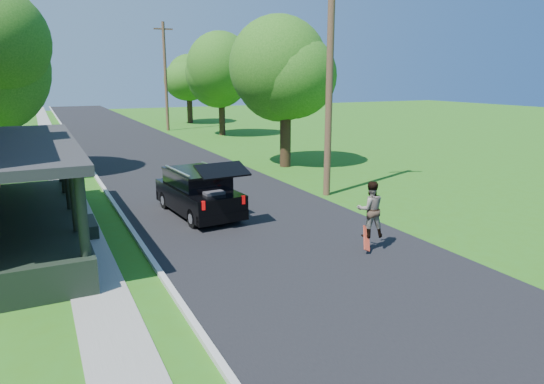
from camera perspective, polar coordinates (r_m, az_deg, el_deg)
name	(u,v)px	position (r m, az deg, el deg)	size (l,w,h in m)	color
ground	(326,270)	(13.14, 6.32, -9.05)	(140.00, 140.00, 0.00)	#2D6414
street	(155,158)	(31.32, -13.60, 3.88)	(8.00, 120.00, 0.02)	black
curb	(87,163)	(30.73, -20.99, 3.18)	(0.15, 120.00, 0.12)	#ACACA7
sidewalk	(58,165)	(30.64, -23.87, 2.89)	(1.30, 120.00, 0.03)	gray
black_suv	(199,192)	(18.04, -8.64, -0.04)	(2.20, 4.88, 2.21)	black
skateboarder	(370,209)	(14.38, 11.49, -1.99)	(0.96, 0.85, 1.66)	black
skateboard	(366,239)	(14.42, 11.05, -5.45)	(0.48, 0.50, 0.66)	#9A220D
tree_right_near	(285,62)	(27.26, 1.52, 15.00)	(6.75, 6.42, 8.82)	black
tree_right_mid	(220,67)	(42.59, -6.11, 14.39)	(6.78, 6.56, 8.67)	black
tree_right_far	(188,76)	(54.52, -9.85, 13.28)	(6.50, 6.10, 7.73)	black
utility_pole_near	(330,53)	(20.55, 6.87, 15.92)	(1.74, 0.70, 11.52)	#513325
utility_pole_far	(166,76)	(47.08, -12.42, 13.23)	(1.73, 0.29, 9.82)	#513325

